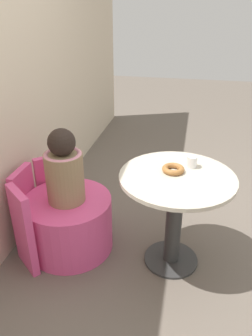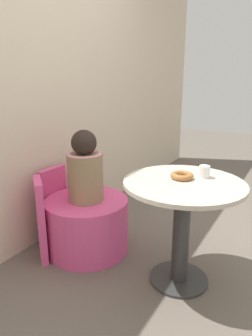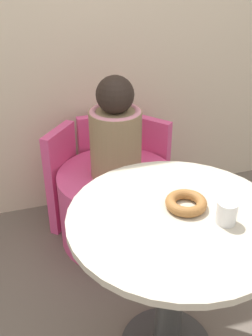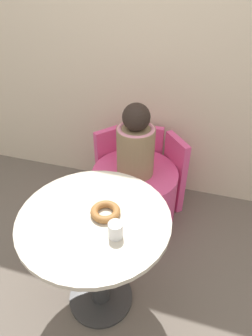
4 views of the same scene
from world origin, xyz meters
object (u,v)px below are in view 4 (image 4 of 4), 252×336
at_px(tub_chair, 135,193).
at_px(cup, 116,230).
at_px(child_figure, 136,144).
at_px(donut, 105,212).
at_px(round_table, 96,244).

relative_size(tub_chair, cup, 8.15).
relative_size(tub_chair, child_figure, 1.19).
relative_size(donut, cup, 1.85).
distance_m(round_table, cup, 0.27).
bearing_deg(round_table, tub_chair, 89.87).
xyz_separation_m(round_table, cup, (0.13, -0.08, 0.23)).
distance_m(round_table, child_figure, 0.75).
relative_size(child_figure, donut, 3.71).
bearing_deg(cup, child_figure, 99.09).
distance_m(tub_chair, child_figure, 0.43).
relative_size(round_table, donut, 5.16).
bearing_deg(tub_chair, round_table, -90.13).
xyz_separation_m(tub_chair, cup, (0.13, -0.81, 0.51)).
bearing_deg(child_figure, round_table, -90.13).
bearing_deg(child_figure, tub_chair, -85.53).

